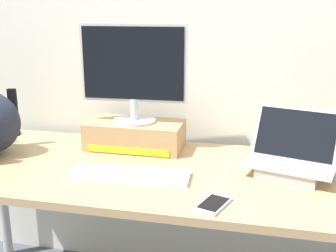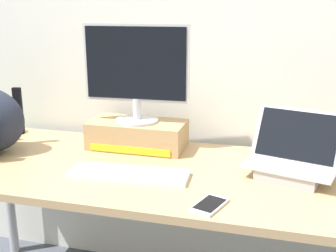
{
  "view_description": "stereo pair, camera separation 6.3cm",
  "coord_description": "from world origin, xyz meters",
  "px_view_note": "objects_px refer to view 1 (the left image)",
  "views": [
    {
      "loc": [
        0.35,
        -1.53,
        1.35
      ],
      "look_at": [
        0.0,
        0.0,
        0.9
      ],
      "focal_mm": 45.58,
      "sensor_mm": 36.0,
      "label": 1
    },
    {
      "loc": [
        0.41,
        -1.51,
        1.35
      ],
      "look_at": [
        0.0,
        0.0,
        0.9
      ],
      "focal_mm": 45.58,
      "sensor_mm": 36.0,
      "label": 2
    }
  ],
  "objects_px": {
    "desktop_monitor": "(133,71)",
    "cell_phone": "(213,204)",
    "open_laptop": "(291,162)",
    "external_keyboard": "(130,174)",
    "toner_box_yellow": "(135,135)",
    "plush_toy": "(3,125)"
  },
  "relations": [
    {
      "from": "external_keyboard",
      "to": "toner_box_yellow",
      "type": "bearing_deg",
      "value": 99.61
    },
    {
      "from": "open_laptop",
      "to": "external_keyboard",
      "type": "distance_m",
      "value": 0.62
    },
    {
      "from": "open_laptop",
      "to": "plush_toy",
      "type": "bearing_deg",
      "value": -173.4
    },
    {
      "from": "open_laptop",
      "to": "plush_toy",
      "type": "height_order",
      "value": "open_laptop"
    },
    {
      "from": "toner_box_yellow",
      "to": "desktop_monitor",
      "type": "relative_size",
      "value": 0.92
    },
    {
      "from": "external_keyboard",
      "to": "cell_phone",
      "type": "relative_size",
      "value": 2.95
    },
    {
      "from": "desktop_monitor",
      "to": "external_keyboard",
      "type": "xyz_separation_m",
      "value": [
        0.08,
        -0.33,
        -0.34
      ]
    },
    {
      "from": "toner_box_yellow",
      "to": "open_laptop",
      "type": "distance_m",
      "value": 0.69
    },
    {
      "from": "plush_toy",
      "to": "external_keyboard",
      "type": "bearing_deg",
      "value": -25.4
    },
    {
      "from": "open_laptop",
      "to": "cell_phone",
      "type": "height_order",
      "value": "open_laptop"
    },
    {
      "from": "cell_phone",
      "to": "plush_toy",
      "type": "xyz_separation_m",
      "value": [
        -1.11,
        0.53,
        0.05
      ]
    },
    {
      "from": "cell_phone",
      "to": "plush_toy",
      "type": "relative_size",
      "value": 1.5
    },
    {
      "from": "desktop_monitor",
      "to": "open_laptop",
      "type": "xyz_separation_m",
      "value": [
        0.67,
        -0.17,
        -0.3
      ]
    },
    {
      "from": "toner_box_yellow",
      "to": "external_keyboard",
      "type": "bearing_deg",
      "value": -76.38
    },
    {
      "from": "open_laptop",
      "to": "plush_toy",
      "type": "xyz_separation_m",
      "value": [
        -1.37,
        0.21,
        0.0
      ]
    },
    {
      "from": "toner_box_yellow",
      "to": "cell_phone",
      "type": "bearing_deg",
      "value": -49.97
    },
    {
      "from": "desktop_monitor",
      "to": "external_keyboard",
      "type": "relative_size",
      "value": 1.02
    },
    {
      "from": "external_keyboard",
      "to": "plush_toy",
      "type": "xyz_separation_m",
      "value": [
        -0.77,
        0.37,
        0.04
      ]
    },
    {
      "from": "toner_box_yellow",
      "to": "external_keyboard",
      "type": "height_order",
      "value": "toner_box_yellow"
    },
    {
      "from": "toner_box_yellow",
      "to": "external_keyboard",
      "type": "distance_m",
      "value": 0.35
    },
    {
      "from": "open_laptop",
      "to": "external_keyboard",
      "type": "height_order",
      "value": "open_laptop"
    },
    {
      "from": "desktop_monitor",
      "to": "cell_phone",
      "type": "relative_size",
      "value": 3.0
    }
  ]
}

